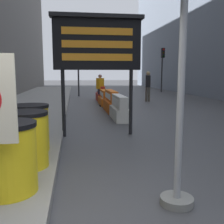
{
  "coord_description": "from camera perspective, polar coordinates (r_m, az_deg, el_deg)",
  "views": [
    {
      "loc": [
        0.32,
        -2.62,
        1.73
      ],
      "look_at": [
        1.76,
        7.3,
        0.23
      ],
      "focal_mm": 42.0,
      "sensor_mm": 36.0,
      "label": 1
    }
  ],
  "objects": [
    {
      "name": "traffic_light_near_curb",
      "position": [
        19.65,
        -7.38,
        11.67
      ],
      "size": [
        0.28,
        0.45,
        3.91
      ],
      "color": "#2D2D30",
      "rests_on": "ground_plane"
    },
    {
      "name": "jersey_barrier_red_striped",
      "position": [
        16.4,
        -2.43,
        3.89
      ],
      "size": [
        0.52,
        1.87,
        0.94
      ],
      "color": "red",
      "rests_on": "ground_plane"
    },
    {
      "name": "pedestrian_passerby",
      "position": [
        16.04,
        7.84,
        6.1
      ],
      "size": [
        0.4,
        0.54,
        1.82
      ],
      "rotation": [
        0.0,
        0.0,
        1.31
      ],
      "color": "#514C42",
      "rests_on": "ground_plane"
    },
    {
      "name": "message_board",
      "position": [
        7.21,
        -3.22,
        14.44
      ],
      "size": [
        2.45,
        0.36,
        3.24
      ],
      "color": "black",
      "rests_on": "ground_plane"
    },
    {
      "name": "barrel_drum_back",
      "position": [
        5.54,
        -17.4,
        -3.27
      ],
      "size": [
        0.77,
        0.77,
        0.94
      ],
      "color": "yellow",
      "rests_on": "sidewalk_left"
    },
    {
      "name": "steel_pole_right",
      "position": [
        3.47,
        14.41,
        -5.11
      ],
      "size": [
        0.44,
        0.44,
        3.14
      ],
      "color": "gray",
      "rests_on": "ground_plane"
    },
    {
      "name": "jersey_barrier_orange_far",
      "position": [
        11.89,
        -0.18,
        2.16
      ],
      "size": [
        0.51,
        2.11,
        0.95
      ],
      "color": "orange",
      "rests_on": "ground_plane"
    },
    {
      "name": "jersey_barrier_orange_near",
      "position": [
        14.34,
        -1.58,
        3.0
      ],
      "size": [
        0.58,
        1.92,
        0.8
      ],
      "color": "orange",
      "rests_on": "ground_plane"
    },
    {
      "name": "jersey_barrier_white",
      "position": [
        9.79,
        1.59,
        0.68
      ],
      "size": [
        0.51,
        1.82,
        0.91
      ],
      "color": "silver",
      "rests_on": "ground_plane"
    },
    {
      "name": "traffic_cone_near",
      "position": [
        13.77,
        -1.87,
        2.83
      ],
      "size": [
        0.42,
        0.42,
        0.75
      ],
      "color": "black",
      "rests_on": "ground_plane"
    },
    {
      "name": "barrel_drum_foreground",
      "position": [
        3.73,
        -21.76,
        -9.18
      ],
      "size": [
        0.77,
        0.77,
        0.94
      ],
      "color": "yellow",
      "rests_on": "sidewalk_left"
    },
    {
      "name": "pedestrian_worker",
      "position": [
        15.6,
        -2.6,
        5.72
      ],
      "size": [
        0.49,
        0.49,
        1.65
      ],
      "rotation": [
        0.0,
        0.0,
        3.92
      ],
      "color": "#23283D",
      "rests_on": "ground_plane"
    },
    {
      "name": "traffic_light_far_side",
      "position": [
        24.02,
        10.94,
        10.96
      ],
      "size": [
        0.28,
        0.45,
        3.89
      ],
      "color": "#2D2D30",
      "rests_on": "ground_plane"
    },
    {
      "name": "barrel_drum_middle",
      "position": [
        4.62,
        -18.36,
        -5.65
      ],
      "size": [
        0.77,
        0.77,
        0.94
      ],
      "color": "yellow",
      "rests_on": "sidewalk_left"
    }
  ]
}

